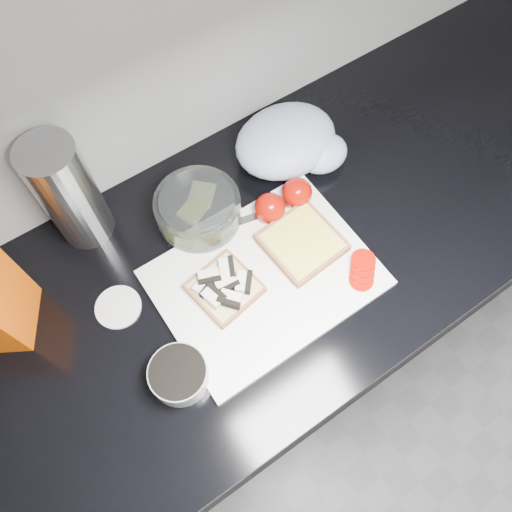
{
  "coord_description": "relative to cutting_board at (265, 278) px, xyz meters",
  "views": [
    {
      "loc": [
        -0.18,
        0.84,
        1.78
      ],
      "look_at": [
        0.05,
        1.18,
        0.95
      ],
      "focal_mm": 35.0,
      "sensor_mm": 36.0,
      "label": 1
    }
  ],
  "objects": [
    {
      "name": "whole_tomatoes",
      "position": [
        0.12,
        0.11,
        0.03
      ],
      "size": [
        0.13,
        0.06,
        0.06
      ],
      "rotation": [
        0.0,
        0.0,
        0.3
      ],
      "color": "#980C03",
      "rests_on": "countertop"
    },
    {
      "name": "cutting_board",
      "position": [
        0.0,
        0.0,
        0.0
      ],
      "size": [
        0.4,
        0.3,
        0.01
      ],
      "primitive_type": "cube",
      "color": "white",
      "rests_on": "countertop"
    },
    {
      "name": "base_cabinet",
      "position": [
        -0.05,
        0.05,
        -0.48
      ],
      "size": [
        3.5,
        0.6,
        0.86
      ],
      "primitive_type": "cube",
      "color": "black",
      "rests_on": "ground"
    },
    {
      "name": "steel_canister",
      "position": [
        -0.23,
        0.29,
        0.12
      ],
      "size": [
        0.1,
        0.1,
        0.24
      ],
      "primitive_type": "cylinder",
      "color": "#A2A2A7",
      "rests_on": "countertop"
    },
    {
      "name": "grocery_bag",
      "position": [
        0.21,
        0.21,
        0.04
      ],
      "size": [
        0.22,
        0.2,
        0.1
      ],
      "rotation": [
        0.0,
        0.0,
        -0.01
      ],
      "color": "silver",
      "rests_on": "countertop"
    },
    {
      "name": "glass_bowl",
      "position": [
        -0.03,
        0.18,
        0.03
      ],
      "size": [
        0.17,
        0.17,
        0.07
      ],
      "rotation": [
        0.0,
        0.0,
        0.4
      ],
      "color": "silver",
      "rests_on": "countertop"
    },
    {
      "name": "tomato_slices",
      "position": [
        0.16,
        -0.1,
        0.01
      ],
      "size": [
        0.09,
        0.09,
        0.02
      ],
      "rotation": [
        0.0,
        0.0,
        0.37
      ],
      "color": "#980C03",
      "rests_on": "cutting_board"
    },
    {
      "name": "bread_left",
      "position": [
        -0.08,
        0.02,
        0.02
      ],
      "size": [
        0.13,
        0.13,
        0.04
      ],
      "rotation": [
        0.0,
        0.0,
        0.16
      ],
      "color": "#C9B18D",
      "rests_on": "cutting_board"
    },
    {
      "name": "countertop",
      "position": [
        -0.05,
        0.05,
        -0.03
      ],
      "size": [
        3.5,
        0.64,
        0.04
      ],
      "primitive_type": "cube",
      "color": "black",
      "rests_on": "base_cabinet"
    },
    {
      "name": "bread_right",
      "position": [
        0.1,
        0.02,
        0.02
      ],
      "size": [
        0.15,
        0.15,
        0.02
      ],
      "rotation": [
        0.0,
        0.0,
        0.07
      ],
      "color": "#C9B18D",
      "rests_on": "cutting_board"
    },
    {
      "name": "seed_tub",
      "position": [
        -0.23,
        -0.07,
        0.02
      ],
      "size": [
        0.1,
        0.1,
        0.05
      ],
      "color": "gray",
      "rests_on": "countertop"
    },
    {
      "name": "knife",
      "position": [
        0.08,
        0.11,
        0.01
      ],
      "size": [
        0.22,
        0.06,
        0.01
      ],
      "rotation": [
        0.0,
        0.0,
        -0.22
      ],
      "color": "#B6B6BA",
      "rests_on": "cutting_board"
    },
    {
      "name": "tub_lid",
      "position": [
        -0.26,
        0.11,
        -0.0
      ],
      "size": [
        0.11,
        0.11,
        0.01
      ],
      "primitive_type": "cylinder",
      "rotation": [
        0.0,
        0.0,
        0.31
      ],
      "color": "silver",
      "rests_on": "countertop"
    }
  ]
}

